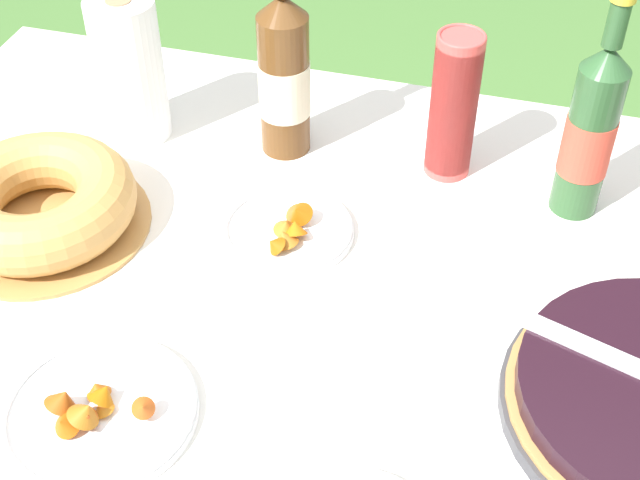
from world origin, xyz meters
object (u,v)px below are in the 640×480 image
cider_bottle_green (590,131)px  snack_plate_far (99,410)px  cider_bottle_amber (284,76)px  paper_towel_roll (129,70)px  snack_plate_right (288,228)px  cup_stack (454,106)px  bundt_cake (39,202)px

cider_bottle_green → snack_plate_far: cider_bottle_green is taller
cider_bottle_green → cider_bottle_amber: (-0.47, 0.03, -0.00)m
cider_bottle_green → paper_towel_roll: bearing=179.8°
snack_plate_right → cup_stack: bearing=47.9°
cider_bottle_amber → paper_towel_roll: cider_bottle_amber is taller
cider_bottle_amber → snack_plate_right: bearing=-72.0°
paper_towel_roll → snack_plate_right: bearing=-29.6°
snack_plate_right → snack_plate_far: bearing=-108.1°
snack_plate_far → paper_towel_roll: 0.60m
bundt_cake → paper_towel_roll: 0.27m
cider_bottle_amber → snack_plate_right: cider_bottle_amber is taller
cup_stack → cider_bottle_green: size_ratio=0.68×
cup_stack → snack_plate_far: (-0.32, -0.59, -0.11)m
cider_bottle_green → cup_stack: bearing=169.0°
snack_plate_right → snack_plate_far: snack_plate_far is taller
bundt_cake → cider_bottle_amber: size_ratio=0.89×
cider_bottle_green → snack_plate_far: bearing=-133.3°
cup_stack → snack_plate_right: size_ratio=1.23×
snack_plate_right → paper_towel_roll: bearing=150.4°
snack_plate_far → cider_bottle_amber: bearing=84.7°
snack_plate_right → paper_towel_roll: (-0.32, 0.18, 0.11)m
snack_plate_far → cup_stack: bearing=61.7°
cup_stack → cider_bottle_green: bearing=-11.0°
cup_stack → cider_bottle_green: cider_bottle_green is taller
snack_plate_right → cider_bottle_green: bearing=24.3°
cup_stack → cider_bottle_amber: (-0.27, -0.01, 0.02)m
cider_bottle_green → bundt_cake: bearing=-161.0°
cup_stack → snack_plate_far: cup_stack is taller
cider_bottle_green → paper_towel_roll: 0.72m
bundt_cake → paper_towel_roll: bearing=82.4°
cider_bottle_amber → snack_plate_far: cider_bottle_amber is taller
cup_stack → cider_bottle_amber: 0.27m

